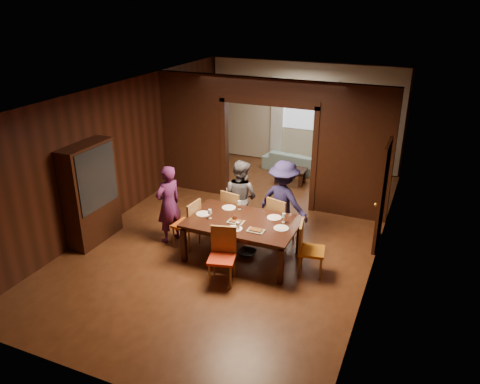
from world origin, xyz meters
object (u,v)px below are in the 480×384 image
at_px(hutch, 91,194).
at_px(chair_right, 312,249).
at_px(sofa, 297,162).
at_px(dining_table, 242,239).
at_px(chair_left, 186,223).
at_px(chair_near, 222,257).
at_px(coffee_table, 290,176).
at_px(chair_far_r, 281,219).
at_px(chair_far_l, 236,211).
at_px(person_grey, 241,197).
at_px(person_purple, 169,204).
at_px(person_navy, 283,201).

bearing_deg(hutch, chair_right, 6.31).
height_order(sofa, dining_table, dining_table).
bearing_deg(chair_left, chair_near, 58.65).
height_order(coffee_table, hutch, hutch).
xyz_separation_m(chair_far_r, hutch, (-3.45, -1.39, 0.52)).
xyz_separation_m(chair_far_l, hutch, (-2.48, -1.35, 0.52)).
relative_size(chair_left, chair_right, 1.00).
distance_m(sofa, dining_table, 4.85).
distance_m(person_grey, dining_table, 1.08).
bearing_deg(sofa, chair_right, 116.52).
relative_size(chair_far_l, chair_near, 1.00).
xyz_separation_m(person_purple, chair_far_r, (2.05, 0.83, -0.30)).
relative_size(chair_far_l, hutch, 0.48).
bearing_deg(chair_near, chair_far_r, 60.60).
distance_m(chair_right, chair_far_r, 1.25).
distance_m(chair_left, hutch, 1.94).
height_order(person_navy, chair_far_l, person_navy).
height_order(dining_table, coffee_table, dining_table).
height_order(person_grey, chair_right, person_grey).
bearing_deg(dining_table, chair_near, -90.36).
height_order(coffee_table, chair_near, chair_near).
distance_m(chair_far_l, chair_near, 1.80).
height_order(sofa, chair_right, chair_right).
height_order(chair_right, hutch, hutch).
bearing_deg(dining_table, chair_far_r, 61.82).
distance_m(sofa, chair_left, 4.92).
bearing_deg(chair_near, sofa, 79.51).
distance_m(coffee_table, hutch, 5.24).
height_order(chair_right, chair_near, same).
xyz_separation_m(person_navy, chair_far_l, (-0.96, -0.13, -0.34)).
height_order(person_purple, sofa, person_purple).
bearing_deg(chair_right, chair_far_r, 32.76).
bearing_deg(chair_right, hutch, 85.82).
bearing_deg(person_purple, chair_near, 79.95).
bearing_deg(person_purple, coffee_table, -178.01).
bearing_deg(chair_far_r, chair_left, 44.78).
xyz_separation_m(person_navy, chair_far_r, (0.01, -0.10, -0.34)).
bearing_deg(chair_left, chair_right, 94.81).
relative_size(person_grey, chair_far_l, 1.62).
xyz_separation_m(chair_right, chair_far_l, (-1.82, 0.88, 0.00)).
height_order(chair_right, chair_far_l, same).
relative_size(chair_right, chair_near, 1.00).
distance_m(dining_table, hutch, 3.09).
xyz_separation_m(person_purple, chair_left, (0.41, -0.06, -0.30)).
xyz_separation_m(person_grey, chair_right, (1.74, -0.94, -0.30)).
relative_size(person_purple, chair_near, 1.63).
xyz_separation_m(chair_far_l, chair_far_r, (0.97, 0.03, 0.00)).
height_order(person_purple, chair_far_l, person_purple).
bearing_deg(person_navy, chair_near, 92.24).
relative_size(sofa, hutch, 0.92).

